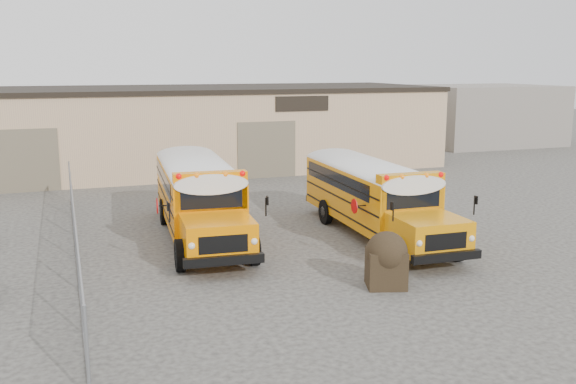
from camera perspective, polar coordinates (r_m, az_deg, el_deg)
name	(u,v)px	position (r m, az deg, el deg)	size (l,w,h in m)	color
ground	(290,268)	(19.27, 0.22, -6.73)	(120.00, 120.00, 0.00)	#34322F
warehouse	(175,127)	(37.93, -10.02, 5.69)	(30.20, 10.20, 4.67)	tan
chainlink_fence	(75,231)	(20.88, -18.41, -3.32)	(0.07, 18.07, 1.81)	gray
distant_building_right	(482,115)	(51.24, 16.84, 6.60)	(10.00, 8.00, 4.40)	gray
school_bus_left	(182,167)	(28.27, -9.43, 2.25)	(3.20, 9.55, 2.76)	#FF8400
school_bus_right	(319,168)	(27.85, 2.77, 2.14)	(2.85, 9.14, 2.66)	orange
tarp_bundle	(386,259)	(17.64, 8.74, -5.89)	(1.26, 1.19, 1.55)	black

